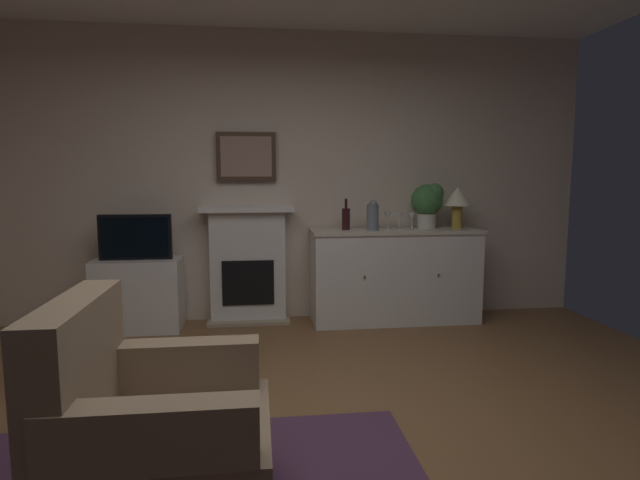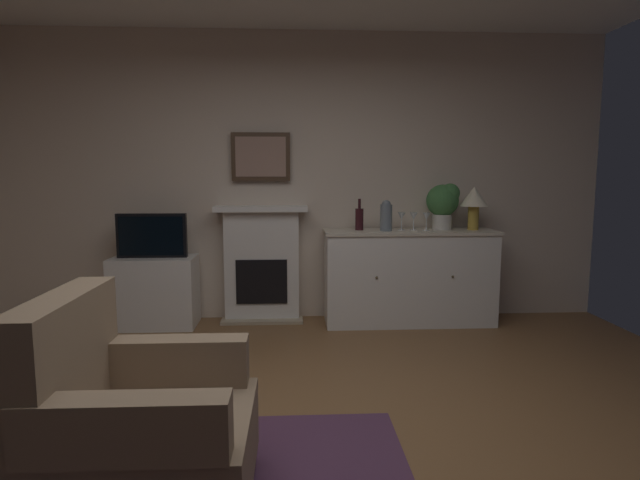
% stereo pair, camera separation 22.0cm
% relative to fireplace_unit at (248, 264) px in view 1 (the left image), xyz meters
% --- Properties ---
extents(ground_plane, '(5.86, 5.27, 0.10)m').
position_rel_fireplace_unit_xyz_m(ground_plane, '(0.36, -2.48, -0.60)').
color(ground_plane, brown).
rests_on(ground_plane, ground).
extents(wall_rear, '(5.86, 0.06, 2.73)m').
position_rel_fireplace_unit_xyz_m(wall_rear, '(0.36, 0.13, 0.81)').
color(wall_rear, beige).
rests_on(wall_rear, ground_plane).
extents(fireplace_unit, '(0.87, 0.30, 1.10)m').
position_rel_fireplace_unit_xyz_m(fireplace_unit, '(0.00, 0.00, 0.00)').
color(fireplace_unit, white).
rests_on(fireplace_unit, ground_plane).
extents(framed_picture, '(0.55, 0.04, 0.45)m').
position_rel_fireplace_unit_xyz_m(framed_picture, '(-0.00, 0.05, 1.01)').
color(framed_picture, '#473323').
extents(sideboard_cabinet, '(1.59, 0.49, 0.88)m').
position_rel_fireplace_unit_xyz_m(sideboard_cabinet, '(1.38, -0.18, -0.11)').
color(sideboard_cabinet, white).
rests_on(sideboard_cabinet, ground_plane).
extents(table_lamp, '(0.26, 0.26, 0.40)m').
position_rel_fireplace_unit_xyz_m(table_lamp, '(1.97, -0.18, 0.61)').
color(table_lamp, '#B79338').
rests_on(table_lamp, sideboard_cabinet).
extents(wine_bottle, '(0.08, 0.08, 0.29)m').
position_rel_fireplace_unit_xyz_m(wine_bottle, '(0.91, -0.14, 0.44)').
color(wine_bottle, '#331419').
rests_on(wine_bottle, sideboard_cabinet).
extents(wine_glass_left, '(0.07, 0.07, 0.16)m').
position_rel_fireplace_unit_xyz_m(wine_glass_left, '(1.30, -0.17, 0.45)').
color(wine_glass_left, silver).
rests_on(wine_glass_left, sideboard_cabinet).
extents(wine_glass_center, '(0.07, 0.07, 0.16)m').
position_rel_fireplace_unit_xyz_m(wine_glass_center, '(1.41, -0.18, 0.45)').
color(wine_glass_center, silver).
rests_on(wine_glass_center, sideboard_cabinet).
extents(wine_glass_right, '(0.07, 0.07, 0.16)m').
position_rel_fireplace_unit_xyz_m(wine_glass_right, '(1.52, -0.22, 0.45)').
color(wine_glass_right, silver).
rests_on(wine_glass_right, sideboard_cabinet).
extents(vase_decorative, '(0.11, 0.11, 0.28)m').
position_rel_fireplace_unit_xyz_m(vase_decorative, '(1.15, -0.23, 0.47)').
color(vase_decorative, slate).
rests_on(vase_decorative, sideboard_cabinet).
extents(tv_cabinet, '(0.75, 0.42, 0.65)m').
position_rel_fireplace_unit_xyz_m(tv_cabinet, '(-0.98, -0.16, -0.23)').
color(tv_cabinet, white).
rests_on(tv_cabinet, ground_plane).
extents(tv_set, '(0.62, 0.07, 0.40)m').
position_rel_fireplace_unit_xyz_m(tv_set, '(-0.98, -0.19, 0.30)').
color(tv_set, black).
rests_on(tv_set, tv_cabinet).
extents(potted_plant_small, '(0.30, 0.30, 0.43)m').
position_rel_fireplace_unit_xyz_m(potted_plant_small, '(1.70, -0.13, 0.59)').
color(potted_plant_small, beige).
rests_on(potted_plant_small, sideboard_cabinet).
extents(armchair, '(0.81, 0.78, 0.92)m').
position_rel_fireplace_unit_xyz_m(armchair, '(-0.35, -2.87, -0.17)').
color(armchair, '#8C7259').
rests_on(armchair, ground_plane).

